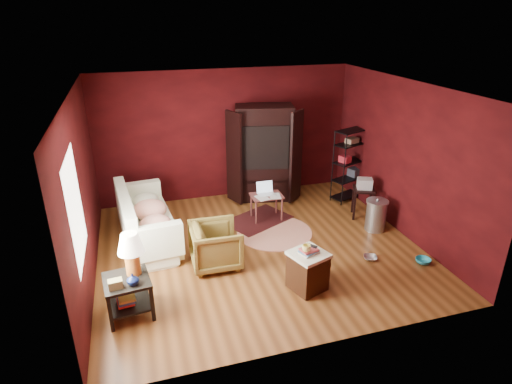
% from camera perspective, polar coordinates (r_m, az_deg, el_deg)
% --- Properties ---
extents(room, '(5.54, 5.04, 2.84)m').
position_cam_1_polar(room, '(7.03, 0.19, 2.32)').
color(room, brown).
rests_on(room, ground).
extents(sofa, '(0.73, 2.10, 0.81)m').
position_cam_1_polar(sofa, '(7.91, -14.49, -3.89)').
color(sofa, white).
rests_on(sofa, ground).
extents(armchair, '(0.75, 0.80, 0.80)m').
position_cam_1_polar(armchair, '(7.03, -5.38, -6.85)').
color(armchair, black).
rests_on(armchair, ground).
extents(pet_bowl_steel, '(0.23, 0.14, 0.23)m').
position_cam_1_polar(pet_bowl_steel, '(7.54, 15.06, -7.92)').
color(pet_bowl_steel, silver).
rests_on(pet_bowl_steel, ground).
extents(pet_bowl_turquoise, '(0.26, 0.18, 0.25)m').
position_cam_1_polar(pet_bowl_turquoise, '(7.70, 21.47, -7.99)').
color(pet_bowl_turquoise, '#27A0B7').
rests_on(pet_bowl_turquoise, ground).
extents(vase, '(0.17, 0.18, 0.16)m').
position_cam_1_polar(vase, '(5.94, -16.11, -11.14)').
color(vase, '#0E1946').
rests_on(vase, side_table).
extents(mug, '(0.15, 0.13, 0.13)m').
position_cam_1_polar(mug, '(6.25, 6.75, -7.36)').
color(mug, '#F2E376').
rests_on(mug, hamper).
extents(side_table, '(0.66, 0.66, 1.19)m').
position_cam_1_polar(side_table, '(6.08, -16.56, -9.57)').
color(side_table, black).
rests_on(side_table, ground).
extents(sofa_cushions, '(1.05, 2.20, 0.89)m').
position_cam_1_polar(sofa_cushions, '(7.88, -14.67, -3.75)').
color(sofa_cushions, white).
rests_on(sofa_cushions, sofa).
extents(hamper, '(0.64, 0.64, 0.70)m').
position_cam_1_polar(hamper, '(6.54, 6.91, -10.28)').
color(hamper, '#3C1E0E').
rests_on(hamper, ground).
extents(footstool, '(0.42, 0.42, 0.38)m').
position_cam_1_polar(footstool, '(6.75, 7.97, -9.04)').
color(footstool, black).
rests_on(footstool, ground).
extents(rug_round, '(1.86, 1.86, 0.01)m').
position_cam_1_polar(rug_round, '(8.16, 2.48, -5.38)').
color(rug_round, beige).
rests_on(rug_round, ground).
extents(rug_oriental, '(1.49, 1.30, 0.01)m').
position_cam_1_polar(rug_oriental, '(8.60, 0.25, -3.70)').
color(rug_oriental, '#471315').
rests_on(rug_oriental, ground).
extents(laptop_desk, '(0.62, 0.49, 0.76)m').
position_cam_1_polar(laptop_desk, '(8.47, 1.40, -0.74)').
color(laptop_desk, brown).
rests_on(laptop_desk, ground).
extents(tv_armoire, '(1.59, 1.08, 2.07)m').
position_cam_1_polar(tv_armoire, '(9.25, 1.09, 5.39)').
color(tv_armoire, black).
rests_on(tv_armoire, ground).
extents(wire_shelving, '(0.84, 0.60, 1.59)m').
position_cam_1_polar(wire_shelving, '(9.49, 12.47, 3.97)').
color(wire_shelving, black).
rests_on(wire_shelving, ground).
extents(small_stand, '(0.54, 0.54, 0.83)m').
position_cam_1_polar(small_stand, '(8.78, 14.22, 0.46)').
color(small_stand, black).
rests_on(small_stand, ground).
extents(trash_can, '(0.55, 0.55, 0.65)m').
position_cam_1_polar(trash_can, '(8.45, 15.70, -2.97)').
color(trash_can, '#A3A7AA').
rests_on(trash_can, ground).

